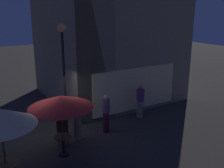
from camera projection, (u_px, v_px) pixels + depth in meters
ground_plane at (55, 141)px, 10.28m from camera, size 60.00×60.00×0.00m
cafe_building at (98, 21)px, 13.27m from camera, size 6.88×6.79×8.94m
street_lamp_near_corner at (63, 58)px, 10.06m from camera, size 0.34×0.34×4.54m
cafe_table_0 at (63, 142)px, 9.21m from camera, size 0.63×0.63×0.73m
patio_umbrella_0 at (61, 102)px, 8.78m from camera, size 2.23×2.23×2.24m
patio_umbrella_1 at (0, 118)px, 7.17m from camera, size 2.03×2.03×2.42m
cafe_chair_0 at (62, 130)px, 10.03m from camera, size 0.54×0.54×0.90m
patron_seated_0 at (62, 128)px, 9.84m from camera, size 0.42×0.51×1.27m
patron_standing_2 at (106, 114)px, 10.84m from camera, size 0.32×0.32×1.67m
patron_standing_3 at (140, 101)px, 12.38m from camera, size 0.38×0.38×1.63m
patron_standing_4 at (77, 118)px, 10.24m from camera, size 0.38×0.38×1.79m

